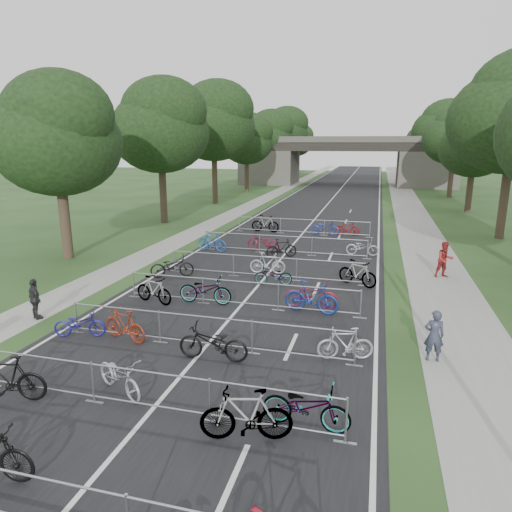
{
  "coord_description": "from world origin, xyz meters",
  "views": [
    {
      "loc": [
        4.94,
        -5.12,
        6.29
      ],
      "look_at": [
        -0.38,
        14.87,
        1.1
      ],
      "focal_mm": 32.0,
      "sensor_mm": 36.0,
      "label": 1
    }
  ],
  "objects": [
    {
      "name": "bike_17",
      "position": [
        -0.04,
        15.79,
        0.53
      ],
      "size": [
        1.8,
        0.64,
        1.06
      ],
      "primitive_type": "imported",
      "rotation": [
        0.0,
        0.0,
        1.65
      ],
      "color": "#A5A5AD",
      "rests_on": "ground"
    },
    {
      "name": "pedestrian_c",
      "position": [
        -6.8,
        7.89,
        0.76
      ],
      "size": [
        0.96,
        0.75,
        1.52
      ],
      "primitive_type": "imported",
      "rotation": [
        0.0,
        0.0,
        2.64
      ],
      "color": "black",
      "rests_on": "ground"
    },
    {
      "name": "bike_8",
      "position": [
        -4.3,
        6.95,
        0.44
      ],
      "size": [
        1.79,
        1.07,
        0.89
      ],
      "primitive_type": "imported",
      "rotation": [
        0.0,
        0.0,
        1.88
      ],
      "color": "navy",
      "rests_on": "ground"
    },
    {
      "name": "tree_right_3",
      "position": [
        13.11,
        51.93,
        6.92
      ],
      "size": [
        7.17,
        7.17,
        10.93
      ],
      "color": "#33261C",
      "rests_on": "ground"
    },
    {
      "name": "bike_5",
      "position": [
        -1.12,
        4.14,
        0.5
      ],
      "size": [
        1.98,
        1.5,
        1.0
      ],
      "primitive_type": "imported",
      "rotation": [
        0.0,
        0.0,
        1.06
      ],
      "color": "#9D9EA4",
      "rests_on": "ground"
    },
    {
      "name": "bike_7",
      "position": [
        3.7,
        3.93,
        0.53
      ],
      "size": [
        2.07,
        0.84,
        1.06
      ],
      "primitive_type": "imported",
      "rotation": [
        0.0,
        0.0,
        1.5
      ],
      "color": "#989B9F",
      "rests_on": "ground"
    },
    {
      "name": "barrier_row_1",
      "position": [
        0.0,
        3.6,
        0.55
      ],
      "size": [
        9.7,
        0.08,
        1.1
      ],
      "color": "#989B9F",
      "rests_on": "ground"
    },
    {
      "name": "tree_left_4",
      "position": [
        -11.39,
        63.93,
        7.3
      ],
      "size": [
        7.56,
        7.56,
        11.53
      ],
      "color": "#33261C",
      "rests_on": "ground"
    },
    {
      "name": "tree_right_5",
      "position": [
        13.11,
        75.93,
        5.95
      ],
      "size": [
        6.16,
        6.16,
        9.39
      ],
      "color": "#33261C",
      "rests_on": "ground"
    },
    {
      "name": "lane_markings",
      "position": [
        0.0,
        50.0,
        0.0
      ],
      "size": [
        0.12,
        140.0,
        0.0
      ],
      "primitive_type": "cube",
      "color": "silver",
      "rests_on": "ground"
    },
    {
      "name": "bike_9",
      "position": [
        -2.71,
        7.07,
        0.54
      ],
      "size": [
        1.87,
        1.02,
        1.08
      ],
      "primitive_type": "imported",
      "rotation": [
        0.0,
        0.0,
        4.41
      ],
      "color": "maroon",
      "rests_on": "ground"
    },
    {
      "name": "bike_25",
      "position": [
        -2.69,
        26.13,
        0.62
      ],
      "size": [
        2.09,
        0.77,
        1.23
      ],
      "primitive_type": "imported",
      "rotation": [
        0.0,
        0.0,
        1.47
      ],
      "color": "#989B9F",
      "rests_on": "ground"
    },
    {
      "name": "bike_26",
      "position": [
        1.55,
        25.97,
        0.54
      ],
      "size": [
        2.12,
        0.95,
        1.08
      ],
      "primitive_type": "imported",
      "rotation": [
        0.0,
        0.0,
        1.45
      ],
      "color": "#1B2E96",
      "rests_on": "ground"
    },
    {
      "name": "tree_left_6",
      "position": [
        -11.39,
        87.93,
        6.49
      ],
      "size": [
        6.72,
        6.72,
        10.25
      ],
      "color": "#33261C",
      "rests_on": "ground"
    },
    {
      "name": "bike_20",
      "position": [
        -4.3,
        19.53,
        0.58
      ],
      "size": [
        2.01,
        0.95,
        1.17
      ],
      "primitive_type": "imported",
      "rotation": [
        0.0,
        0.0,
        1.35
      ],
      "color": "#1A4B91",
      "rests_on": "ground"
    },
    {
      "name": "sidewalk_left",
      "position": [
        -7.5,
        50.0,
        0.01
      ],
      "size": [
        2.0,
        140.0,
        0.01
      ],
      "primitive_type": "cube",
      "color": "gray",
      "rests_on": "ground"
    },
    {
      "name": "bike_16",
      "position": [
        -4.3,
        14.06,
        0.54
      ],
      "size": [
        2.15,
        1.55,
        1.07
      ],
      "primitive_type": "imported",
      "rotation": [
        0.0,
        0.0,
        2.03
      ],
      "color": "black",
      "rests_on": "ground"
    },
    {
      "name": "tree_left_1",
      "position": [
        -11.39,
        27.93,
        7.3
      ],
      "size": [
        7.56,
        7.56,
        11.53
      ],
      "color": "#33261C",
      "rests_on": "ground"
    },
    {
      "name": "barrier_row_6",
      "position": [
        0.0,
        26.0,
        0.55
      ],
      "size": [
        9.7,
        0.08,
        1.1
      ],
      "color": "#989B9F",
      "rests_on": "ground"
    },
    {
      "name": "bike_10",
      "position": [
        0.54,
        6.49,
        0.55
      ],
      "size": [
        2.13,
        0.82,
        1.11
      ],
      "primitive_type": "imported",
      "rotation": [
        0.0,
        0.0,
        4.75
      ],
      "color": "black",
      "rests_on": "ground"
    },
    {
      "name": "tree_left_5",
      "position": [
        -11.39,
        75.93,
        8.12
      ],
      "size": [
        8.4,
        8.4,
        12.81
      ],
      "color": "#33261C",
      "rests_on": "ground"
    },
    {
      "name": "bike_19",
      "position": [
        4.3,
        14.97,
        0.58
      ],
      "size": [
        1.96,
        1.41,
        1.16
      ],
      "primitive_type": "imported",
      "rotation": [
        0.0,
        0.0,
        1.07
      ],
      "color": "#989B9F",
      "rests_on": "ground"
    },
    {
      "name": "tree_right_2",
      "position": [
        13.11,
        39.93,
        5.95
      ],
      "size": [
        6.16,
        6.16,
        9.39
      ],
      "color": "#33261C",
      "rests_on": "ground"
    },
    {
      "name": "bike_14",
      "position": [
        2.79,
        11.07,
        0.62
      ],
      "size": [
        2.14,
        0.88,
        1.25
      ],
      "primitive_type": "imported",
      "rotation": [
        0.0,
        0.0,
        1.42
      ],
      "color": "navy",
      "rests_on": "ground"
    },
    {
      "name": "bike_4",
      "position": [
        -3.65,
        3.15,
        0.6
      ],
      "size": [
        2.08,
        0.98,
        1.21
      ],
      "primitive_type": "imported",
      "rotation": [
        0.0,
        0.0,
        4.93
      ],
      "color": "black",
      "rests_on": "ground"
    },
    {
      "name": "bike_18",
      "position": [
        0.63,
        14.1,
        0.44
      ],
      "size": [
        1.76,
        0.86,
        0.89
      ],
      "primitive_type": "imported",
      "rotation": [
        0.0,
        0.0,
        4.88
      ],
      "color": "#989B9F",
      "rests_on": "ground"
    },
    {
      "name": "tree_right_4",
      "position": [
        13.11,
        63.93,
        7.9
      ],
      "size": [
        8.18,
        8.18,
        12.47
      ],
      "color": "#33261C",
      "rests_on": "ground"
    },
    {
      "name": "barrier_row_0",
      "position": [
        0.0,
        0.0,
        0.55
      ],
      "size": [
        9.7,
        0.08,
        1.1
      ],
      "color": "#989B9F",
      "rests_on": "ground"
    },
    {
      "name": "pedestrian_b",
      "position": [
        8.22,
        17.37,
        0.86
      ],
      "size": [
        1.01,
        0.89,
        1.72
      ],
      "primitive_type": "imported",
      "rotation": [
        0.0,
        0.0,
        0.35
      ],
      "color": "maroon",
      "rests_on": "ground"
    },
    {
      "name": "barrier_row_5",
      "position": [
        0.0,
        20.0,
        0.55
      ],
      "size": [
        9.7,
        0.08,
        1.1
      ],
      "color": "#989B9F",
      "rests_on": "ground"
    },
    {
      "name": "bike_13",
      "position": [
        -1.44,
        11.02,
        0.57
      ],
      "size": [
        2.18,
        0.79,
        1.14
      ],
      "primitive_type": "imported",
      "rotation": [
        0.0,
        0.0,
        1.59
      ],
      "color": "#989B9F",
      "rests_on": "ground"
    },
    {
      "name": "bike_11",
      "position": [
        4.3,
        7.54,
        0.5
      ],
      "size": [
        1.74,
        0.9,
        1.01
      ],
      "primitive_type": "imported",
      "rotation": [
        0.0,
        0.0,
        4.98
      ],
      "color": "#A2A2A9",
      "rests_on": "ground"
    },
    {
      "name": "bike_27",
      "position": [
        3.09,
        26.34,
        0.51
      ],
      "size": [
        1.74,
        0.74,
        1.01
      ],
      "primitive_type": "imported",
      "rotation": [
        0.0,
        0.0,
        1.41
      ],
      "color": "maroon",
      "rests_on": "ground"
    },
    {
      "name": "bike_12",
      "position": [
        -3.44,
        10.53,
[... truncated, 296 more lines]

